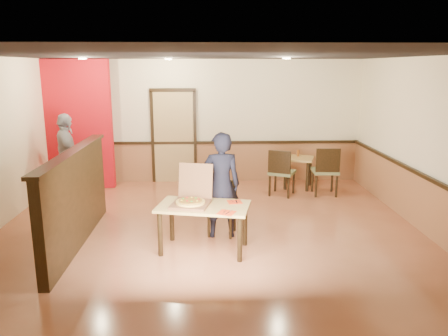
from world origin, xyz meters
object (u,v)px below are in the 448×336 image
(side_table, at_px, (298,165))
(diner, at_px, (221,185))
(condiment, at_px, (298,153))
(diner_chair, at_px, (223,205))
(side_chair_left, at_px, (281,171))
(side_chair_right, at_px, (326,169))
(pizza_box, at_px, (191,200))
(passerby, at_px, (67,157))
(main_table, at_px, (204,212))

(side_table, relative_size, diner, 0.48)
(side_table, height_order, condiment, condiment)
(diner_chair, bearing_deg, side_table, 70.37)
(diner_chair, bearing_deg, side_chair_left, 71.78)
(side_chair_left, height_order, side_chair_right, side_chair_right)
(diner_chair, height_order, pizza_box, pizza_box)
(diner_chair, distance_m, side_chair_right, 2.99)
(diner, distance_m, condiment, 3.43)
(side_chair_left, height_order, side_table, side_chair_left)
(passerby, bearing_deg, side_table, -106.64)
(pizza_box, bearing_deg, side_chair_left, 69.86)
(side_chair_left, xyz_separation_m, diner, (-1.31, -2.17, 0.30))
(side_chair_left, height_order, pizza_box, pizza_box)
(diner_chair, relative_size, pizza_box, 1.20)
(main_table, relative_size, side_chair_right, 1.39)
(side_chair_left, relative_size, condiment, 7.02)
(main_table, distance_m, side_chair_right, 3.69)
(diner_chair, relative_size, diner, 0.51)
(main_table, height_order, diner_chair, diner_chair)
(passerby, relative_size, condiment, 12.43)
(main_table, bearing_deg, side_table, 70.13)
(main_table, height_order, side_chair_right, side_chair_right)
(side_chair_left, distance_m, passerby, 4.35)
(side_table, bearing_deg, diner_chair, -123.71)
(side_chair_right, xyz_separation_m, pizza_box, (-2.68, -2.66, 0.20))
(passerby, bearing_deg, main_table, -158.47)
(side_chair_left, bearing_deg, diner, 84.51)
(main_table, xyz_separation_m, side_chair_right, (2.51, 2.70, -0.03))
(diner_chair, relative_size, side_chair_right, 0.83)
(diner, bearing_deg, side_chair_right, -140.31)
(pizza_box, xyz_separation_m, condiment, (2.25, 3.42, -0.01))
(main_table, xyz_separation_m, condiment, (2.08, 3.46, 0.17))
(diner_chair, relative_size, side_table, 1.05)
(side_chair_right, distance_m, pizza_box, 3.79)
(pizza_box, bearing_deg, side_chair_right, 57.93)
(diner_chair, distance_m, passerby, 3.69)
(side_chair_left, distance_m, condiment, 0.93)
(side_table, xyz_separation_m, condiment, (0.02, 0.13, 0.24))
(pizza_box, bearing_deg, main_table, -0.73)
(side_table, relative_size, condiment, 5.81)
(diner_chair, bearing_deg, pizza_box, -112.25)
(passerby, distance_m, pizza_box, 3.71)
(main_table, relative_size, side_table, 1.75)
(side_chair_left, distance_m, side_table, 0.78)
(side_chair_left, bearing_deg, side_table, -102.30)
(side_chair_right, height_order, pizza_box, pizza_box)
(diner, height_order, condiment, diner)
(side_chair_left, height_order, condiment, side_chair_left)
(side_chair_left, relative_size, diner, 0.59)
(pizza_box, height_order, condiment, pizza_box)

